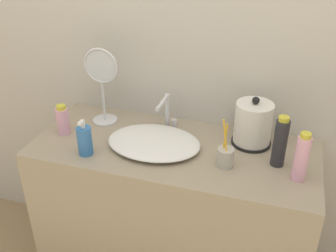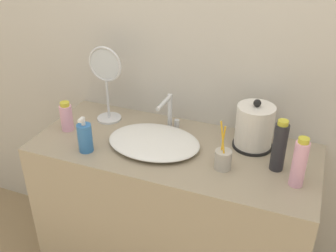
% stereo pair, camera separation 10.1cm
% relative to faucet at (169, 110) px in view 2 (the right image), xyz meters
% --- Properties ---
extents(wall_back, '(6.00, 0.04, 2.60)m').
position_rel_faucet_xyz_m(wall_back, '(0.08, 0.13, 0.39)').
color(wall_back, beige).
rests_on(wall_back, ground_plane).
extents(vanity_counter, '(1.23, 0.52, 0.81)m').
position_rel_faucet_xyz_m(vanity_counter, '(0.08, -0.15, -0.50)').
color(vanity_counter, gray).
rests_on(vanity_counter, ground_plane).
extents(sink_basin, '(0.41, 0.31, 0.04)m').
position_rel_faucet_xyz_m(sink_basin, '(-0.01, -0.17, -0.07)').
color(sink_basin, white).
rests_on(sink_basin, vanity_counter).
extents(faucet, '(0.06, 0.16, 0.16)m').
position_rel_faucet_xyz_m(faucet, '(0.00, 0.00, 0.00)').
color(faucet, silver).
rests_on(faucet, vanity_counter).
extents(electric_kettle, '(0.17, 0.17, 0.22)m').
position_rel_faucet_xyz_m(electric_kettle, '(0.39, -0.01, -0.01)').
color(electric_kettle, black).
rests_on(electric_kettle, vanity_counter).
extents(toothbrush_cup, '(0.07, 0.07, 0.21)m').
position_rel_faucet_xyz_m(toothbrush_cup, '(0.31, -0.22, -0.05)').
color(toothbrush_cup, '#B7B2A8').
rests_on(toothbrush_cup, vanity_counter).
extents(lotion_bottle, '(0.06, 0.06, 0.16)m').
position_rel_faucet_xyz_m(lotion_bottle, '(-0.26, -0.31, -0.03)').
color(lotion_bottle, '#3370B7').
rests_on(lotion_bottle, vanity_counter).
extents(shampoo_bottle, '(0.05, 0.05, 0.20)m').
position_rel_faucet_xyz_m(shampoo_bottle, '(0.60, -0.22, 0.00)').
color(shampoo_bottle, '#EAA8C6').
rests_on(shampoo_bottle, vanity_counter).
extents(mouthwash_bottle, '(0.06, 0.06, 0.14)m').
position_rel_faucet_xyz_m(mouthwash_bottle, '(-0.44, -0.18, -0.03)').
color(mouthwash_bottle, '#EAA8C6').
rests_on(mouthwash_bottle, vanity_counter).
extents(hand_cream_bottle, '(0.05, 0.05, 0.22)m').
position_rel_faucet_xyz_m(hand_cream_bottle, '(0.51, -0.15, 0.01)').
color(hand_cream_bottle, '#28282D').
rests_on(hand_cream_bottle, vanity_counter).
extents(vanity_mirror, '(0.17, 0.12, 0.37)m').
position_rel_faucet_xyz_m(vanity_mirror, '(-0.31, -0.02, 0.11)').
color(vanity_mirror, silver).
rests_on(vanity_mirror, vanity_counter).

